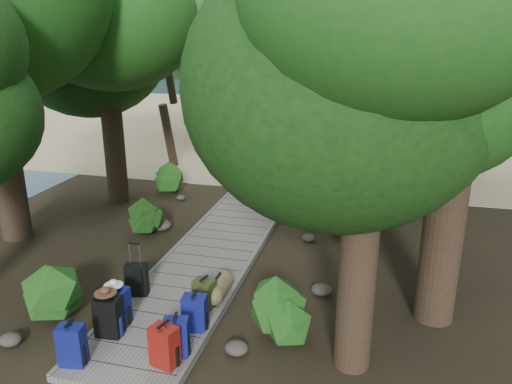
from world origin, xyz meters
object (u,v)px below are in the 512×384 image
(backpack_right_b, at_px, (176,335))
(suitcase_on_boardwalk, at_px, (137,280))
(sun_lounger, at_px, (383,150))
(backpack_right_a, at_px, (164,344))
(duffel_right_khaki, at_px, (218,287))
(kayak, at_px, (226,144))
(backpack_left_a, at_px, (72,343))
(backpack_left_b, at_px, (108,314))
(backpack_left_c, at_px, (117,304))
(backpack_right_c, at_px, (195,311))
(backpack_right_d, at_px, (204,292))
(lone_suitcase_on_sand, at_px, (297,157))

(backpack_right_b, relative_size, suitcase_on_boardwalk, 1.09)
(backpack_right_b, bearing_deg, sun_lounger, 64.37)
(backpack_right_a, distance_m, sun_lounger, 15.04)
(duffel_right_khaki, xyz_separation_m, kayak, (-3.92, 12.63, -0.16))
(kayak, distance_m, sun_lounger, 6.82)
(backpack_right_a, bearing_deg, duffel_right_khaki, 101.18)
(backpack_left_a, xyz_separation_m, backpack_left_b, (0.15, 0.83, 0.02))
(backpack_left_c, bearing_deg, backpack_left_b, -87.05)
(backpack_left_c, xyz_separation_m, backpack_right_c, (1.38, 0.18, -0.03))
(backpack_right_c, height_order, kayak, backpack_right_c)
(backpack_right_d, bearing_deg, suitcase_on_boardwalk, -170.90)
(backpack_right_b, relative_size, duffel_right_khaki, 1.14)
(backpack_left_a, bearing_deg, backpack_left_b, 70.52)
(backpack_left_b, relative_size, lone_suitcase_on_sand, 1.18)
(backpack_right_b, relative_size, sun_lounger, 0.38)
(backpack_left_b, bearing_deg, backpack_right_a, -26.38)
(backpack_right_a, xyz_separation_m, lone_suitcase_on_sand, (-0.14, 12.48, -0.13))
(backpack_left_a, distance_m, kayak, 15.32)
(backpack_left_c, distance_m, backpack_right_c, 1.39)
(backpack_left_c, distance_m, backpack_right_b, 1.47)
(kayak, bearing_deg, backpack_left_c, -96.14)
(backpack_right_c, xyz_separation_m, duffel_right_khaki, (0.03, 1.14, -0.14))
(backpack_right_b, distance_m, sun_lounger, 14.75)
(backpack_left_a, relative_size, duffel_right_khaki, 1.19)
(backpack_left_c, bearing_deg, backpack_right_a, -35.88)
(backpack_left_b, relative_size, duffel_right_khaki, 1.26)
(backpack_left_a, distance_m, lone_suitcase_on_sand, 12.88)
(suitcase_on_boardwalk, relative_size, kayak, 0.22)
(backpack_left_b, bearing_deg, backpack_right_b, -13.95)
(backpack_right_d, xyz_separation_m, duffel_right_khaki, (0.14, 0.38, -0.09))
(suitcase_on_boardwalk, height_order, sun_lounger, suitcase_on_boardwalk)
(backpack_left_b, relative_size, backpack_right_c, 1.12)
(backpack_left_a, height_order, suitcase_on_boardwalk, backpack_left_a)
(backpack_right_a, height_order, backpack_right_d, backpack_right_a)
(backpack_right_c, distance_m, duffel_right_khaki, 1.14)
(backpack_left_a, distance_m, backpack_right_a, 1.43)
(backpack_left_a, height_order, backpack_left_c, backpack_left_c)
(backpack_left_a, distance_m, sun_lounger, 15.71)
(backpack_right_b, bearing_deg, kayak, 90.84)
(lone_suitcase_on_sand, bearing_deg, sun_lounger, 19.97)
(backpack_right_a, relative_size, backpack_right_c, 1.05)
(duffel_right_khaki, bearing_deg, backpack_right_b, -88.97)
(lone_suitcase_on_sand, relative_size, kayak, 0.23)
(lone_suitcase_on_sand, relative_size, sun_lounger, 0.36)
(duffel_right_khaki, height_order, kayak, duffel_right_khaki)
(backpack_left_a, bearing_deg, backpack_right_c, 32.91)
(backpack_right_d, bearing_deg, kayak, 117.90)
(backpack_right_d, relative_size, sun_lounger, 0.32)
(backpack_left_c, xyz_separation_m, duffel_right_khaki, (1.41, 1.31, -0.17))
(backpack_left_b, distance_m, backpack_right_a, 1.34)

